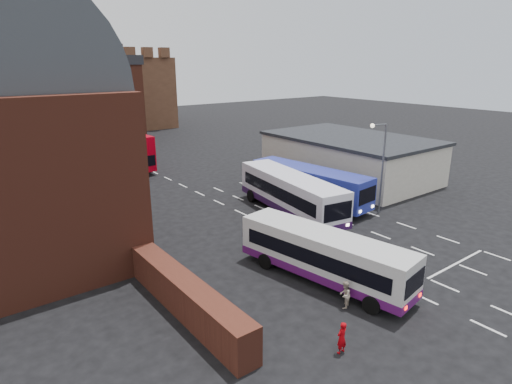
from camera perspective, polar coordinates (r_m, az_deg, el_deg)
ground at (r=25.81m, az=13.82°, el=-9.92°), size 180.00×180.00×0.00m
forecourt_wall at (r=20.88m, az=-9.22°, el=-13.69°), size 1.20×10.00×1.80m
cream_building at (r=44.55m, az=12.34°, el=4.61°), size 10.40×16.40×4.25m
brick_terrace at (r=61.57m, az=-26.03°, el=9.83°), size 22.00×10.00×11.00m
castle_keep at (r=83.82m, az=-20.91°, el=12.27°), size 22.00×22.00×12.00m
bus_white_outbound at (r=23.49m, az=9.04°, el=-8.04°), size 3.91×10.26×2.73m
bus_white_inbound at (r=33.14m, az=4.63°, el=0.10°), size 4.32×11.70×3.12m
bus_blue at (r=35.91m, az=7.14°, el=1.26°), size 3.79×11.25×3.01m
bus_red_double at (r=49.58m, az=-17.08°, el=5.50°), size 2.91×10.27×4.07m
street_lamp at (r=33.80m, az=16.27°, el=4.10°), size 1.40×0.59×7.11m
pedestrian_red at (r=18.73m, az=11.35°, el=-18.51°), size 0.54×0.37×1.42m
pedestrian_beige at (r=21.65m, az=11.76°, el=-13.24°), size 0.85×0.79×1.40m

